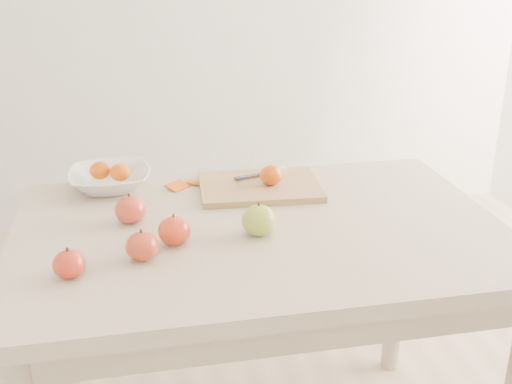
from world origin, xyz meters
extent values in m
cube|color=#C6B695|center=(0.00, 0.00, 0.73)|extent=(1.20, 0.80, 0.04)
cylinder|color=#BCAA8E|center=(-0.54, 0.34, 0.35)|extent=(0.06, 0.06, 0.71)
cylinder|color=#BCAA8E|center=(0.54, 0.34, 0.35)|extent=(0.06, 0.06, 0.71)
cube|color=tan|center=(0.05, 0.23, 0.76)|extent=(0.35, 0.26, 0.02)
ellipsoid|color=#D83A07|center=(0.08, 0.22, 0.80)|extent=(0.06, 0.06, 0.05)
imported|color=white|center=(-0.36, 0.33, 0.78)|extent=(0.23, 0.23, 0.06)
ellipsoid|color=#CD5407|center=(-0.39, 0.34, 0.80)|extent=(0.06, 0.06, 0.05)
ellipsoid|color=#E54A08|center=(-0.33, 0.31, 0.80)|extent=(0.06, 0.06, 0.05)
cube|color=#DD4E0F|center=(-0.18, 0.29, 0.75)|extent=(0.07, 0.07, 0.01)
cube|color=orange|center=(-0.13, 0.32, 0.75)|extent=(0.06, 0.05, 0.01)
cube|color=white|center=(0.11, 0.31, 0.78)|extent=(0.08, 0.04, 0.01)
cube|color=#3B3D43|center=(0.03, 0.28, 0.78)|extent=(0.10, 0.04, 0.00)
ellipsoid|color=olive|center=(-0.01, -0.05, 0.79)|extent=(0.08, 0.08, 0.07)
ellipsoid|color=maroon|center=(-0.29, -0.12, 0.78)|extent=(0.07, 0.07, 0.07)
ellipsoid|color=#A4050A|center=(-0.21, -0.06, 0.78)|extent=(0.08, 0.08, 0.07)
ellipsoid|color=maroon|center=(-0.31, 0.08, 0.78)|extent=(0.08, 0.08, 0.07)
ellipsoid|color=#A01412|center=(-0.44, -0.17, 0.78)|extent=(0.07, 0.07, 0.06)
camera|label=1|loc=(-0.30, -1.40, 1.42)|focal=45.00mm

